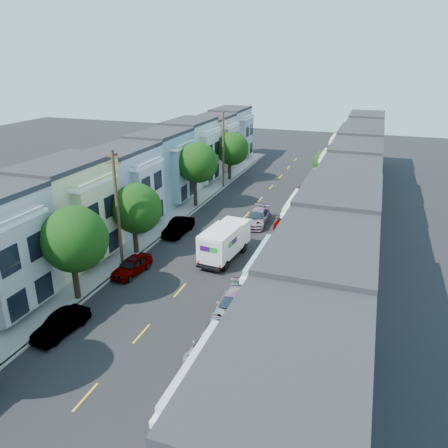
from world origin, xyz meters
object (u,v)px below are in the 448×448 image
object	(u,v)px
tree_c	(136,209)
motorcycle	(187,402)
parked_right_c	(286,220)
tree_e	(232,149)
parked_left_c	(132,266)
parked_right_d	(302,193)
tree_b	(74,239)
parked_left_b	(61,325)
tree_d	(197,163)
utility_pole_near	(118,210)
parked_left_d	(178,227)
tree_far_r	(324,163)
parked_right_a	(209,344)
parked_right_b	(233,304)
lead_sedan	(257,218)
fedex_truck	(224,241)
utility_pole_far	(223,150)

from	to	relation	value
tree_c	motorcycle	world-z (taller)	tree_c
tree_c	parked_right_c	world-z (taller)	tree_c
tree_e	parked_left_c	size ratio (longest dim) A/B	1.58
tree_e	parked_right_d	bearing A→B (deg)	-25.64
tree_b	parked_left_b	world-z (taller)	tree_b
tree_d	parked_left_c	xyz separation A→B (m)	(1.40, -17.63, -4.69)
tree_c	utility_pole_near	distance (m)	2.94
parked_left_d	parked_left_c	bearing A→B (deg)	-88.68
parked_left_c	parked_left_b	bearing A→B (deg)	-84.32
tree_far_r	parked_right_a	world-z (taller)	tree_far_r
tree_c	parked_left_d	distance (m)	6.72
tree_b	parked_right_b	size ratio (longest dim) A/B	1.44
tree_c	utility_pole_near	bearing A→B (deg)	-89.96
utility_pole_near	motorcycle	bearing A→B (deg)	-47.74
parked_left_d	parked_right_d	size ratio (longest dim) A/B	1.02
lead_sedan	tree_b	bearing A→B (deg)	-115.17
lead_sedan	parked_left_b	distance (m)	24.27
tree_d	fedex_truck	bearing A→B (deg)	-58.14
tree_b	parked_right_d	xyz separation A→B (m)	(11.20, 29.92, -4.16)
tree_d	tree_e	world-z (taller)	tree_d
tree_e	tree_d	bearing A→B (deg)	-90.00
parked_left_d	tree_c	bearing A→B (deg)	-103.01
parked_right_b	parked_right_c	world-z (taller)	parked_right_b
utility_pole_far	parked_right_d	distance (m)	12.18
utility_pole_far	parked_left_d	distance (m)	18.27
tree_e	parked_right_a	size ratio (longest dim) A/B	1.62
tree_b	tree_far_r	bearing A→B (deg)	68.18
tree_c	parked_left_b	size ratio (longest dim) A/B	1.63
parked_left_d	motorcycle	world-z (taller)	parked_left_d
parked_right_c	parked_right_a	bearing A→B (deg)	-84.42
parked_left_b	parked_right_d	size ratio (longest dim) A/B	0.91
parked_left_b	parked_left_c	world-z (taller)	parked_left_c
utility_pole_near	parked_right_d	xyz separation A→B (m)	(11.20, 24.21, -4.43)
tree_d	parked_right_c	distance (m)	12.45
tree_far_r	fedex_truck	size ratio (longest dim) A/B	0.90
tree_far_r	parked_right_c	world-z (taller)	tree_far_r
fedex_truck	parked_right_c	world-z (taller)	fedex_truck
tree_b	tree_c	bearing A→B (deg)	90.00
fedex_truck	parked_left_b	size ratio (longest dim) A/B	1.54
parked_right_a	parked_right_d	distance (m)	32.60
tree_far_r	parked_right_a	xyz separation A→B (m)	(-1.99, -35.64, -3.41)
tree_e	utility_pole_near	bearing A→B (deg)	-90.00
tree_e	parked_left_b	size ratio (longest dim) A/B	1.71
parked_right_d	tree_d	bearing A→B (deg)	-150.09
utility_pole_far	motorcycle	world-z (taller)	utility_pole_far
lead_sedan	tree_c	bearing A→B (deg)	-129.41
tree_c	parked_right_c	distance (m)	16.29
parked_left_b	parked_right_b	world-z (taller)	parked_right_b
tree_e	fedex_truck	distance (m)	26.37
parked_left_d	parked_right_b	xyz separation A→B (m)	(9.80, -12.07, -0.01)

